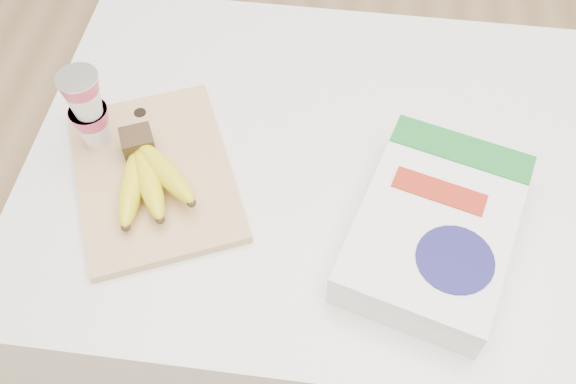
% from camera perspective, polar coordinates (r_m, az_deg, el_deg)
% --- Properties ---
extents(table, '(1.09, 0.72, 0.81)m').
position_cam_1_polar(table, '(1.37, 5.53, -7.87)').
color(table, white).
rests_on(table, ground).
extents(cutting_board, '(0.34, 0.38, 0.02)m').
position_cam_1_polar(cutting_board, '(1.01, -11.81, 1.56)').
color(cutting_board, tan).
rests_on(cutting_board, table).
extents(bananas, '(0.15, 0.19, 0.06)m').
position_cam_1_polar(bananas, '(0.98, -12.41, 1.49)').
color(bananas, '#382816').
rests_on(bananas, cutting_board).
extents(yogurt_stack, '(0.06, 0.06, 0.14)m').
position_cam_1_polar(yogurt_stack, '(1.01, -17.41, 7.11)').
color(yogurt_stack, white).
rests_on(yogurt_stack, cutting_board).
extents(cereal_box, '(0.28, 0.35, 0.07)m').
position_cam_1_polar(cereal_box, '(0.93, 12.92, -3.04)').
color(cereal_box, white).
rests_on(cereal_box, table).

